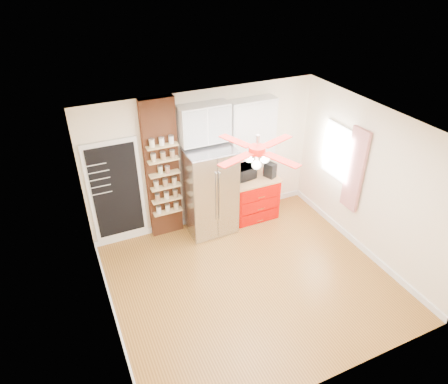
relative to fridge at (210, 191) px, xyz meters
name	(u,v)px	position (x,y,z in m)	size (l,w,h in m)	color
floor	(251,281)	(0.05, -1.63, -0.88)	(4.50, 4.50, 0.00)	#9B6927
ceiling	(258,131)	(0.05, -1.63, 1.83)	(4.50, 4.50, 0.00)	white
wall_back	(204,160)	(0.05, 0.37, 0.48)	(4.50, 0.02, 2.70)	#F8E9C7
wall_front	(339,309)	(0.05, -3.63, 0.48)	(4.50, 0.02, 2.70)	#F8E9C7
wall_left	(102,256)	(-2.20, -1.63, 0.48)	(0.02, 4.00, 2.70)	#F8E9C7
wall_right	(371,183)	(2.30, -1.63, 0.48)	(0.02, 4.00, 2.70)	#F8E9C7
chalkboard	(116,191)	(-1.65, 0.33, 0.23)	(0.95, 0.05, 1.95)	white
brick_pillar	(162,170)	(-0.80, 0.29, 0.48)	(0.60, 0.16, 2.70)	brown
fridge	(210,191)	(0.00, 0.00, 0.00)	(0.90, 0.70, 1.75)	silver
upper_glass_cabinet	(204,124)	(0.00, 0.20, 1.27)	(0.90, 0.35, 0.70)	white
red_cabinet	(253,197)	(0.97, 0.05, -0.42)	(0.94, 0.64, 0.90)	#CD0500
upper_shelf_unit	(252,129)	(0.97, 0.22, 1.00)	(0.90, 0.30, 1.15)	white
window	(338,152)	(2.28, -0.73, 0.68)	(0.04, 0.75, 1.05)	white
curtain	(355,170)	(2.23, -1.28, 0.57)	(0.06, 0.40, 1.55)	#B11718
ceiling_fan	(257,150)	(0.05, -1.63, 1.55)	(1.40, 1.40, 0.44)	silver
toaster_oven	(243,173)	(0.75, 0.13, 0.15)	(0.47, 0.32, 0.26)	black
coffee_maker	(270,170)	(1.27, -0.03, 0.17)	(0.15, 0.22, 0.29)	black
canister_left	(273,173)	(1.34, -0.04, 0.10)	(0.09, 0.09, 0.15)	#B11A09
canister_right	(265,170)	(1.26, 0.13, 0.10)	(0.10, 0.10, 0.15)	#BB0A10
pantry_jar_oats	(160,170)	(-0.86, 0.17, 0.56)	(0.09, 0.09, 0.13)	#BFBC92
pantry_jar_beans	(167,170)	(-0.75, 0.13, 0.56)	(0.09, 0.09, 0.12)	#8B6347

